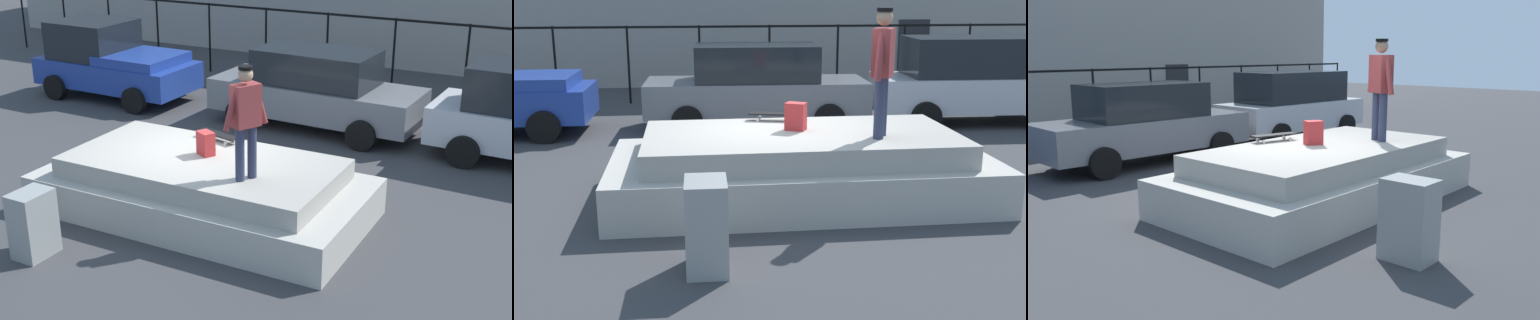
% 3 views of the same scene
% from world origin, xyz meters
% --- Properties ---
extents(ground_plane, '(60.00, 60.00, 0.00)m').
position_xyz_m(ground_plane, '(0.00, 0.00, 0.00)').
color(ground_plane, '#38383A').
extents(concrete_ledge, '(5.35, 2.74, 0.95)m').
position_xyz_m(concrete_ledge, '(0.34, -0.44, 0.43)').
color(concrete_ledge, '#ADA89E').
rests_on(concrete_ledge, ground_plane).
extents(skateboarder, '(0.43, 0.74, 1.73)m').
position_xyz_m(skateboarder, '(1.36, -0.85, 1.94)').
color(skateboarder, '#2D334C').
rests_on(skateboarder, concrete_ledge).
extents(skateboard, '(0.85, 0.40, 0.12)m').
position_xyz_m(skateboard, '(0.10, 0.46, 1.05)').
color(skateboard, black).
rests_on(skateboard, concrete_ledge).
extents(backpack, '(0.34, 0.30, 0.40)m').
position_xyz_m(backpack, '(0.30, -0.26, 1.14)').
color(backpack, red).
rests_on(backpack, concrete_ledge).
extents(car_grey_sedan_mid, '(4.77, 2.12, 1.78)m').
position_xyz_m(car_grey_sedan_mid, '(0.22, 4.52, 0.90)').
color(car_grey_sedan_mid, slate).
rests_on(car_grey_sedan_mid, ground_plane).
extents(car_silver_hatchback_far, '(4.50, 2.15, 1.91)m').
position_xyz_m(car_silver_hatchback_far, '(5.11, 4.41, 0.99)').
color(car_silver_hatchback_far, '#B7B7BC').
rests_on(car_silver_hatchback_far, ground_plane).
extents(utility_box, '(0.45, 0.61, 1.00)m').
position_xyz_m(utility_box, '(-1.06, -2.83, 0.50)').
color(utility_box, gray).
rests_on(utility_box, ground_plane).
extents(fence_row, '(24.06, 0.06, 2.01)m').
position_xyz_m(fence_row, '(0.00, 7.94, 1.36)').
color(fence_row, black).
rests_on(fence_row, ground_plane).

